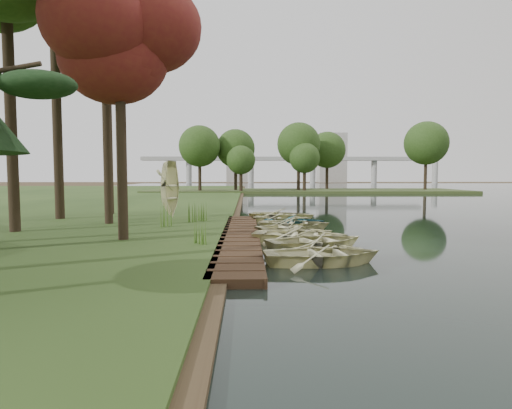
{
  "coord_description": "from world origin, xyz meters",
  "views": [
    {
      "loc": [
        -1.3,
        -18.3,
        2.86
      ],
      "look_at": [
        -0.91,
        0.4,
        1.55
      ],
      "focal_mm": 30.0,
      "sensor_mm": 36.0,
      "label": 1
    }
  ],
  "objects_px": {
    "rowboat_1": "(318,246)",
    "stored_rowboat": "(171,212)",
    "rowboat_0": "(323,252)",
    "boardwalk": "(240,237)",
    "rowboat_2": "(317,239)"
  },
  "relations": [
    {
      "from": "rowboat_1",
      "to": "stored_rowboat",
      "type": "bearing_deg",
      "value": 55.57
    },
    {
      "from": "rowboat_0",
      "to": "rowboat_1",
      "type": "relative_size",
      "value": 1.18
    },
    {
      "from": "boardwalk",
      "to": "stored_rowboat",
      "type": "bearing_deg",
      "value": 120.58
    },
    {
      "from": "rowboat_1",
      "to": "rowboat_2",
      "type": "height_order",
      "value": "rowboat_2"
    },
    {
      "from": "rowboat_0",
      "to": "rowboat_1",
      "type": "distance_m",
      "value": 1.51
    },
    {
      "from": "boardwalk",
      "to": "rowboat_2",
      "type": "distance_m",
      "value": 3.84
    },
    {
      "from": "rowboat_1",
      "to": "stored_rowboat",
      "type": "xyz_separation_m",
      "value": [
        -6.99,
        10.7,
        0.27
      ]
    },
    {
      "from": "boardwalk",
      "to": "rowboat_2",
      "type": "bearing_deg",
      "value": -40.75
    },
    {
      "from": "rowboat_0",
      "to": "rowboat_2",
      "type": "relative_size",
      "value": 0.97
    },
    {
      "from": "stored_rowboat",
      "to": "boardwalk",
      "type": "bearing_deg",
      "value": -129.31
    },
    {
      "from": "rowboat_0",
      "to": "stored_rowboat",
      "type": "distance_m",
      "value": 14.02
    },
    {
      "from": "rowboat_0",
      "to": "stored_rowboat",
      "type": "relative_size",
      "value": 1.11
    },
    {
      "from": "rowboat_0",
      "to": "stored_rowboat",
      "type": "height_order",
      "value": "stored_rowboat"
    },
    {
      "from": "rowboat_0",
      "to": "stored_rowboat",
      "type": "bearing_deg",
      "value": 23.6
    },
    {
      "from": "rowboat_1",
      "to": "rowboat_2",
      "type": "relative_size",
      "value": 0.82
    }
  ]
}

